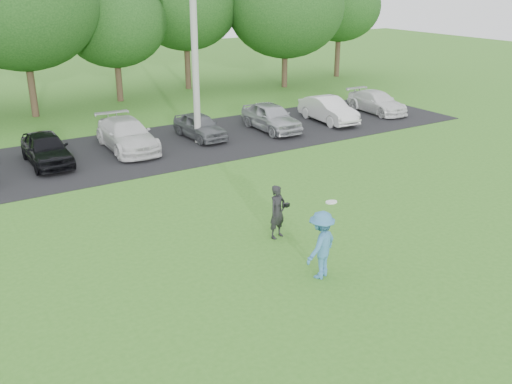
% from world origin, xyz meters
% --- Properties ---
extents(ground, '(100.00, 100.00, 0.00)m').
position_xyz_m(ground, '(0.00, 0.00, 0.00)').
color(ground, '#377220').
rests_on(ground, ground).
extents(parking_lot, '(32.00, 6.50, 0.03)m').
position_xyz_m(parking_lot, '(0.00, 13.00, 0.01)').
color(parking_lot, black).
rests_on(parking_lot, ground).
extents(utility_pole, '(0.28, 0.28, 10.25)m').
position_xyz_m(utility_pole, '(2.85, 12.77, 5.12)').
color(utility_pole, '#979893').
rests_on(utility_pole, ground).
extents(frisbee_player, '(1.24, 1.00, 1.88)m').
position_xyz_m(frisbee_player, '(0.09, 0.74, 0.84)').
color(frisbee_player, teal).
rests_on(frisbee_player, ground).
extents(camera_bystander, '(0.63, 0.50, 1.51)m').
position_xyz_m(camera_bystander, '(0.45, 3.11, 0.76)').
color(camera_bystander, black).
rests_on(camera_bystander, ground).
extents(parked_cars, '(28.63, 4.88, 1.26)m').
position_xyz_m(parked_cars, '(-0.90, 12.96, 0.62)').
color(parked_cars, silver).
rests_on(parked_cars, parking_lot).
extents(tree_row, '(42.39, 9.85, 8.64)m').
position_xyz_m(tree_row, '(1.51, 22.76, 4.91)').
color(tree_row, '#38281C').
rests_on(tree_row, ground).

